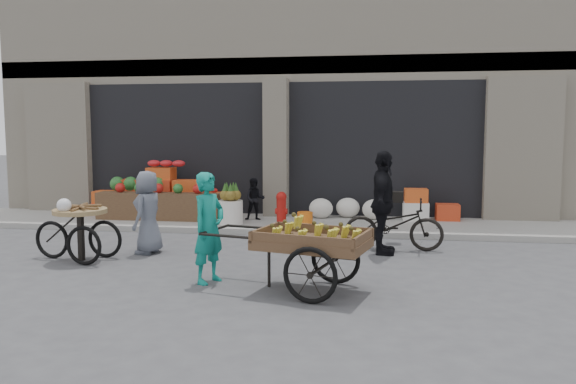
# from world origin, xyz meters

# --- Properties ---
(ground) EXTENTS (80.00, 80.00, 0.00)m
(ground) POSITION_xyz_m (0.00, 0.00, 0.00)
(ground) COLOR #424244
(ground) RESTS_ON ground
(sidewalk) EXTENTS (18.00, 2.20, 0.12)m
(sidewalk) POSITION_xyz_m (0.00, 4.10, 0.06)
(sidewalk) COLOR gray
(sidewalk) RESTS_ON ground
(building) EXTENTS (14.00, 6.45, 7.00)m
(building) POSITION_xyz_m (0.00, 8.03, 3.37)
(building) COLOR beige
(building) RESTS_ON ground
(fruit_display) EXTENTS (3.10, 1.12, 1.24)m
(fruit_display) POSITION_xyz_m (-2.48, 4.38, 0.67)
(fruit_display) COLOR red
(fruit_display) RESTS_ON sidewalk
(pineapple_bin) EXTENTS (0.52, 0.52, 0.50)m
(pineapple_bin) POSITION_xyz_m (-0.75, 3.60, 0.37)
(pineapple_bin) COLOR silver
(pineapple_bin) RESTS_ON sidewalk
(fire_hydrant) EXTENTS (0.22, 0.22, 0.71)m
(fire_hydrant) POSITION_xyz_m (0.35, 3.55, 0.50)
(fire_hydrant) COLOR #A5140F
(fire_hydrant) RESTS_ON sidewalk
(orange_bucket) EXTENTS (0.32, 0.32, 0.30)m
(orange_bucket) POSITION_xyz_m (0.85, 3.50, 0.27)
(orange_bucket) COLOR orange
(orange_bucket) RESTS_ON sidewalk
(right_bay_goods) EXTENTS (3.35, 0.60, 0.70)m
(right_bay_goods) POSITION_xyz_m (2.61, 4.70, 0.41)
(right_bay_goods) COLOR silver
(right_bay_goods) RESTS_ON sidewalk
(seated_person) EXTENTS (0.51, 0.43, 0.93)m
(seated_person) POSITION_xyz_m (-0.35, 4.20, 0.58)
(seated_person) COLOR black
(seated_person) RESTS_ON sidewalk
(banana_cart) EXTENTS (2.51, 1.48, 0.99)m
(banana_cart) POSITION_xyz_m (1.40, -0.83, 0.72)
(banana_cart) COLOR brown
(banana_cart) RESTS_ON ground
(vendor_woman) EXTENTS (0.56, 0.65, 1.52)m
(vendor_woman) POSITION_xyz_m (0.01, -0.58, 0.76)
(vendor_woman) COLOR #118273
(vendor_woman) RESTS_ON ground
(tricycle_cart) EXTENTS (1.45, 0.94, 0.95)m
(tricycle_cart) POSITION_xyz_m (-2.41, 0.41, 0.57)
(tricycle_cart) COLOR #9E7F51
(tricycle_cart) RESTS_ON ground
(vendor_grey) EXTENTS (0.52, 0.73, 1.41)m
(vendor_grey) POSITION_xyz_m (-1.55, 1.09, 0.70)
(vendor_grey) COLOR slate
(vendor_grey) RESTS_ON ground
(bicycle) EXTENTS (1.76, 0.73, 0.90)m
(bicycle) POSITION_xyz_m (2.59, 2.01, 0.45)
(bicycle) COLOR black
(bicycle) RESTS_ON ground
(cyclist) EXTENTS (0.50, 1.05, 1.75)m
(cyclist) POSITION_xyz_m (2.39, 1.61, 0.87)
(cyclist) COLOR black
(cyclist) RESTS_ON ground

